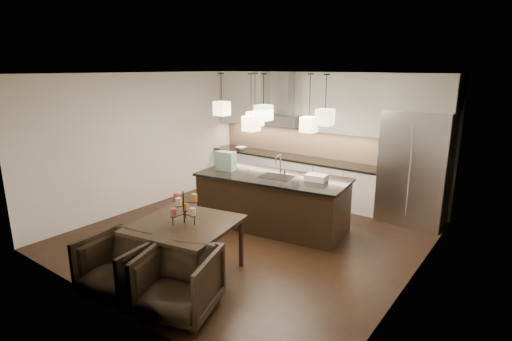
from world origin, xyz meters
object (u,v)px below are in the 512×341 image
Objects in this scene: island_body at (272,202)px; dining_table at (186,249)px; armchair_right at (179,282)px; armchair_left at (120,266)px; refrigerator at (415,168)px.

island_body is 2.02× the size of dining_table.
armchair_left is at bearing 171.11° from armchair_right.
island_body is at bearing 77.62° from armchair_left.
dining_table is at bearing 111.54° from armchair_right.
refrigerator reaches higher than island_body.
dining_table is (0.02, -2.22, -0.07)m from island_body.
armchair_left is at bearing -115.22° from refrigerator.
refrigerator is 0.81× the size of island_body.
island_body reaches higher than armchair_right.
armchair_right is at bearing -59.58° from dining_table.
island_body is 3.10m from armchair_left.
refrigerator is 1.63× the size of dining_table.
dining_table is (-1.99, -4.01, -0.68)m from refrigerator.
island_body is 3.02× the size of armchair_left.
dining_table is at bearing -96.87° from island_body.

